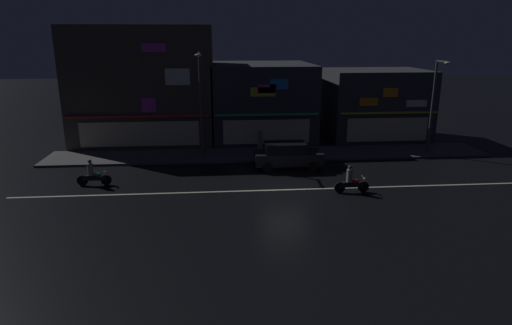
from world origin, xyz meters
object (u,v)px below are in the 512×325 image
object	(u,v)px
parked_car_near_kerb	(287,155)
pedestrian_on_sidewalk	(260,142)
motorcycle_following	(93,175)
streetlamp_west	(200,97)
motorcycle_lead	(351,181)
streetlamp_mid	(435,99)
traffic_cone	(309,162)

from	to	relation	value
parked_car_near_kerb	pedestrian_on_sidewalk	bearing A→B (deg)	-66.71
motorcycle_following	parked_car_near_kerb	bearing A→B (deg)	7.39
streetlamp_west	parked_car_near_kerb	world-z (taller)	streetlamp_west
streetlamp_west	motorcycle_lead	bearing A→B (deg)	-41.27
streetlamp_west	motorcycle_lead	size ratio (longest dim) A/B	3.71
streetlamp_mid	pedestrian_on_sidewalk	xyz separation A→B (m)	(-11.94, 0.99, -3.06)
streetlamp_west	motorcycle_lead	world-z (taller)	streetlamp_west
motorcycle_following	traffic_cone	bearing A→B (deg)	7.09
traffic_cone	streetlamp_mid	bearing A→B (deg)	12.82
streetlamp_mid	traffic_cone	xyz separation A→B (m)	(-9.05, -2.06, -3.74)
streetlamp_west	parked_car_near_kerb	xyz separation A→B (m)	(5.44, -2.35, -3.43)
streetlamp_west	parked_car_near_kerb	size ratio (longest dim) A/B	1.64
streetlamp_west	pedestrian_on_sidewalk	distance (m)	5.32
parked_car_near_kerb	motorcycle_lead	xyz separation A→B (m)	(2.71, -4.81, -0.24)
streetlamp_west	traffic_cone	size ratio (longest dim) A/B	12.80
streetlamp_west	streetlamp_mid	world-z (taller)	streetlamp_west
traffic_cone	pedestrian_on_sidewalk	bearing A→B (deg)	133.41
motorcycle_lead	traffic_cone	xyz separation A→B (m)	(-1.24, 5.05, -0.36)
streetlamp_west	traffic_cone	xyz separation A→B (m)	(6.92, -2.11, -4.02)
parked_car_near_kerb	motorcycle_following	xyz separation A→B (m)	(-11.42, -2.42, -0.24)
streetlamp_west	traffic_cone	bearing A→B (deg)	-16.94
streetlamp_west	parked_car_near_kerb	distance (m)	6.85
streetlamp_mid	parked_car_near_kerb	bearing A→B (deg)	-167.66
streetlamp_west	pedestrian_on_sidewalk	world-z (taller)	streetlamp_west
streetlamp_west	motorcycle_following	size ratio (longest dim) A/B	3.71
motorcycle_lead	motorcycle_following	distance (m)	14.32
pedestrian_on_sidewalk	motorcycle_lead	world-z (taller)	pedestrian_on_sidewalk
parked_car_near_kerb	motorcycle_following	size ratio (longest dim) A/B	2.26
parked_car_near_kerb	motorcycle_lead	bearing A→B (deg)	119.40
motorcycle_following	traffic_cone	xyz separation A→B (m)	(12.89, 2.66, -0.36)
pedestrian_on_sidewalk	streetlamp_mid	bearing A→B (deg)	47.11
streetlamp_west	streetlamp_mid	bearing A→B (deg)	-0.17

